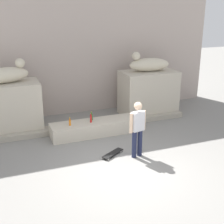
{
  "coord_description": "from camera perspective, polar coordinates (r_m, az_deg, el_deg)",
  "views": [
    {
      "loc": [
        -2.96,
        -6.75,
        4.23
      ],
      "look_at": [
        0.26,
        1.66,
        1.1
      ],
      "focal_mm": 49.83,
      "sensor_mm": 36.0,
      "label": 1
    }
  ],
  "objects": [
    {
      "name": "bottle_red",
      "position": [
        10.46,
        -3.88,
        -1.2
      ],
      "size": [
        0.06,
        0.06,
        0.33
      ],
      "color": "red",
      "rests_on": "ledge_block"
    },
    {
      "name": "skateboard",
      "position": [
        9.26,
        0.14,
        -7.59
      ],
      "size": [
        0.79,
        0.59,
        0.08
      ],
      "rotation": [
        0.0,
        0.0,
        3.69
      ],
      "color": "black",
      "rests_on": "ground_plane"
    },
    {
      "name": "statue_reclining_right",
      "position": [
        12.26,
        6.69,
        8.72
      ],
      "size": [
        1.65,
        0.74,
        0.78
      ],
      "rotation": [
        0.0,
        0.0,
        3.02
      ],
      "color": "beige",
      "rests_on": "pedestal_right"
    },
    {
      "name": "pedestal_left",
      "position": [
        11.2,
        -18.51,
        0.71
      ],
      "size": [
        2.17,
        1.26,
        1.75
      ],
      "primitive_type": "cube",
      "color": "beige",
      "rests_on": "ground_plane"
    },
    {
      "name": "statue_reclining_left",
      "position": [
        10.91,
        -18.97,
        6.52
      ],
      "size": [
        1.68,
        0.86,
        0.78
      ],
      "rotation": [
        0.0,
        0.0,
        0.2
      ],
      "color": "beige",
      "rests_on": "pedestal_left"
    },
    {
      "name": "bottle_green",
      "position": [
        10.66,
        -3.77,
        -0.87
      ],
      "size": [
        0.08,
        0.08,
        0.3
      ],
      "color": "#1E722D",
      "rests_on": "ledge_block"
    },
    {
      "name": "ground_plane",
      "position": [
        8.5,
        2.4,
        -10.72
      ],
      "size": [
        40.0,
        40.0,
        0.0
      ],
      "primitive_type": "plane",
      "color": "gray"
    },
    {
      "name": "bottle_orange",
      "position": [
        10.27,
        -7.74,
        -1.86
      ],
      "size": [
        0.06,
        0.06,
        0.28
      ],
      "color": "orange",
      "rests_on": "ledge_block"
    },
    {
      "name": "stair_step",
      "position": [
        11.24,
        -4.19,
        -2.47
      ],
      "size": [
        7.53,
        0.5,
        0.19
      ],
      "primitive_type": "cube",
      "color": "#A9A08F",
      "rests_on": "ground_plane"
    },
    {
      "name": "ledge_block",
      "position": [
        10.65,
        -3.26,
        -2.91
      ],
      "size": [
        2.98,
        0.82,
        0.46
      ],
      "primitive_type": "cube",
      "color": "beige",
      "rests_on": "ground_plane"
    },
    {
      "name": "facade_wall",
      "position": [
        12.57,
        -7.42,
        13.18
      ],
      "size": [
        11.86,
        0.6,
        5.9
      ],
      "primitive_type": "cube",
      "color": "#BAAA9F",
      "rests_on": "ground_plane"
    },
    {
      "name": "pedestal_right",
      "position": [
        12.53,
        6.64,
        3.51
      ],
      "size": [
        2.17,
        1.26,
        1.75
      ],
      "primitive_type": "cube",
      "color": "beige",
      "rests_on": "ground_plane"
    },
    {
      "name": "skater",
      "position": [
        8.88,
        4.7,
        -2.78
      ],
      "size": [
        0.53,
        0.27,
        1.67
      ],
      "rotation": [
        0.0,
        0.0,
        3.34
      ],
      "color": "#1E233F",
      "rests_on": "ground_plane"
    }
  ]
}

